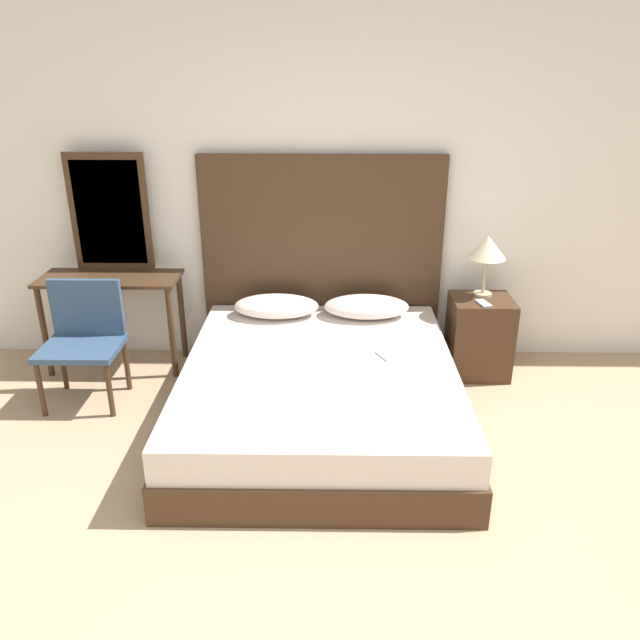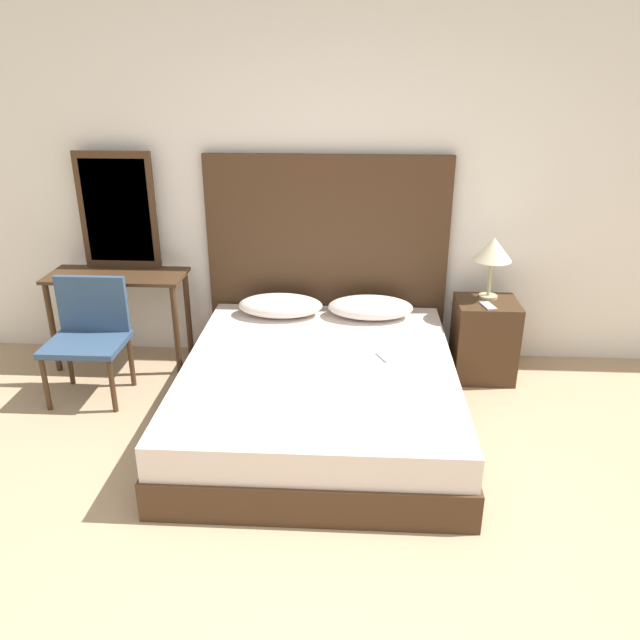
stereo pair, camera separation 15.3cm
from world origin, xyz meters
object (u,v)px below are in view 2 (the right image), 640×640
at_px(phone_on_bed, 386,357).
at_px(nightstand, 484,339).
at_px(phone_on_nightstand, 488,306).
at_px(vanity_desk, 118,291).
at_px(table_lamp, 493,251).
at_px(chair, 89,330).
at_px(bed, 319,393).

distance_m(phone_on_bed, nightstand, 0.99).
distance_m(phone_on_nightstand, vanity_desk, 2.72).
relative_size(table_lamp, chair, 0.54).
relative_size(bed, vanity_desk, 1.99).
bearing_deg(vanity_desk, nightstand, -1.60).
xyz_separation_m(phone_on_bed, vanity_desk, (-1.98, 0.70, 0.15)).
height_order(nightstand, phone_on_nightstand, phone_on_nightstand).
xyz_separation_m(phone_on_bed, nightstand, (0.75, 0.63, -0.14)).
relative_size(phone_on_bed, vanity_desk, 0.16).
height_order(phone_on_bed, table_lamp, table_lamp).
relative_size(table_lamp, vanity_desk, 0.44).
height_order(phone_on_bed, chair, chair).
height_order(bed, phone_on_bed, phone_on_bed).
distance_m(phone_on_bed, table_lamp, 1.16).
xyz_separation_m(nightstand, vanity_desk, (-2.73, 0.08, 0.29)).
bearing_deg(nightstand, vanity_desk, 178.40).
xyz_separation_m(phone_on_bed, phone_on_nightstand, (0.73, 0.53, 0.16)).
bearing_deg(vanity_desk, chair, -95.55).
bearing_deg(bed, phone_on_nightstand, 28.54).
bearing_deg(chair, bed, -11.40).
bearing_deg(nightstand, bed, -148.21).
distance_m(table_lamp, phone_on_nightstand, 0.39).
height_order(phone_on_nightstand, vanity_desk, vanity_desk).
xyz_separation_m(phone_on_bed, table_lamp, (0.76, 0.71, 0.51)).
xyz_separation_m(table_lamp, chair, (-2.79, -0.48, -0.47)).
height_order(phone_on_bed, vanity_desk, vanity_desk).
xyz_separation_m(bed, chair, (-1.61, 0.32, 0.26)).
height_order(table_lamp, chair, table_lamp).
bearing_deg(chair, table_lamp, 9.80).
relative_size(nightstand, table_lamp, 1.32).
height_order(nightstand, table_lamp, table_lamp).
bearing_deg(table_lamp, phone_on_nightstand, -100.14).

